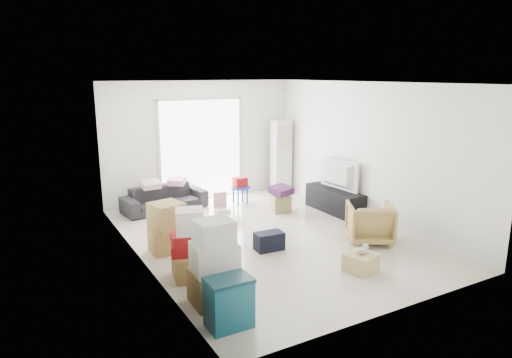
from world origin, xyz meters
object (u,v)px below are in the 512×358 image
Objects in this scene: ac_tower at (281,156)px; kids_table at (240,185)px; television at (335,186)px; sofa at (164,194)px; armchair at (370,221)px; ottoman at (281,203)px; wood_crate at (361,263)px; tv_console at (335,201)px; storage_bins at (229,302)px.

ac_tower reaches higher than kids_table.
sofa is at bearing 54.76° from television.
ottoman is (-0.38, 2.25, -0.20)m from armchair.
wood_crate is at bearing -78.05° from sofa.
ac_tower is 1.53m from kids_table.
tv_console is at bearing -0.00° from television.
television is 1.43× the size of armchair.
sofa reaches higher than ottoman.
storage_bins is at bearing 51.74° from armchair.
kids_table is 4.09m from wood_crate.
storage_bins is (-3.31, -1.26, -0.07)m from armchair.
tv_console is at bearing -47.18° from kids_table.
kids_table is (-1.43, 1.54, 0.17)m from tv_console.
wood_crate is (2.35, 0.41, -0.17)m from storage_bins.
tv_console is 2.11m from kids_table.
television is 0.61× the size of sofa.
sofa is 4.89× the size of ottoman.
television is 2.11m from kids_table.
sofa is (-3.02, -0.15, -0.53)m from ac_tower.
storage_bins is (-3.90, -2.94, 0.06)m from tv_console.
ac_tower reaches higher than ottoman.
kids_table is 1.46× the size of wood_crate.
storage_bins is 5.12m from kids_table.
television reaches higher than kids_table.
ottoman is 0.89× the size of wood_crate.
kids_table is at bearing 115.21° from ottoman.
television is 1.19m from ottoman.
tv_console is 0.32m from television.
television is 1.79× the size of storage_bins.
armchair reaches higher than tv_console.
storage_bins is at bearing -118.85° from kids_table.
ac_tower is 2.06m from television.
tv_console is at bearing -88.59° from ac_tower.
armchair reaches higher than wood_crate.
ottoman is (2.10, -1.31, -0.16)m from sofa.
ac_tower is 4.84× the size of ottoman.
television is 3.00m from wood_crate.
wood_crate is (-1.55, -2.53, -0.43)m from television.
sofa is 2.98× the size of kids_table.
ac_tower is 3.78m from armchair.
ac_tower is at bearing 57.68° from ottoman.
storage_bins is 1.48× the size of wood_crate.
wood_crate is at bearing 72.53° from armchair.
armchair is (-0.54, -3.71, -0.50)m from ac_tower.
television is at bearing 58.53° from wood_crate.
ac_tower is 1.86m from ottoman.
sofa is 2.95× the size of storage_bins.
wood_crate is (-0.96, -0.85, -0.24)m from armchair.
ac_tower reaches higher than storage_bins.
television is 3.61m from sofa.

